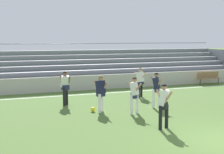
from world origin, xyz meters
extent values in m
cube|color=white|center=(0.00, 10.03, 0.00)|extent=(44.00, 0.12, 0.01)
cube|color=#BCB7AD|center=(0.00, 11.56, 0.47)|extent=(48.00, 0.16, 0.94)
cube|color=#B2B2B7|center=(-0.94, 12.50, 0.33)|extent=(25.42, 0.36, 0.08)
cube|color=slate|center=(-0.94, 12.30, 0.17)|extent=(25.42, 0.04, 0.33)
cube|color=#B2B2B7|center=(-0.94, 13.24, 0.66)|extent=(25.42, 0.36, 0.08)
cube|color=slate|center=(-0.94, 13.04, 0.50)|extent=(25.42, 0.04, 0.33)
cube|color=#B2B2B7|center=(-0.94, 13.97, 0.99)|extent=(25.42, 0.36, 0.08)
cube|color=slate|center=(-0.94, 13.77, 0.83)|extent=(25.42, 0.04, 0.33)
cube|color=#B2B2B7|center=(-0.94, 14.70, 1.32)|extent=(25.42, 0.36, 0.08)
cube|color=slate|center=(-0.94, 14.50, 1.16)|extent=(25.42, 0.04, 0.33)
cube|color=#B2B2B7|center=(-0.94, 15.43, 1.66)|extent=(25.42, 0.36, 0.08)
cube|color=slate|center=(-0.94, 15.23, 1.49)|extent=(25.42, 0.04, 0.33)
cube|color=#B2B2B7|center=(-0.94, 16.17, 1.99)|extent=(25.42, 0.36, 0.08)
cube|color=slate|center=(-0.94, 15.97, 1.82)|extent=(25.42, 0.04, 0.33)
cube|color=#B2B2B7|center=(-0.94, 16.90, 2.32)|extent=(25.42, 0.36, 0.08)
cube|color=slate|center=(-0.94, 16.70, 2.15)|extent=(25.42, 0.04, 0.33)
cube|color=slate|center=(11.67, 14.70, 1.16)|extent=(0.20, 4.76, 2.32)
cylinder|color=slate|center=(-0.94, 17.15, 2.87)|extent=(25.42, 0.06, 0.06)
cube|color=olive|center=(7.43, 10.83, 0.45)|extent=(1.80, 0.40, 0.06)
cube|color=olive|center=(7.43, 11.01, 0.70)|extent=(1.80, 0.05, 0.40)
cylinder|color=#47474C|center=(6.65, 10.83, 0.23)|extent=(0.07, 0.07, 0.45)
cylinder|color=#47474C|center=(8.21, 10.83, 0.23)|extent=(0.07, 0.07, 0.45)
cylinder|color=white|center=(-2.71, 5.30, 0.43)|extent=(0.13, 0.13, 0.86)
cylinder|color=white|center=(-2.52, 5.57, 0.43)|extent=(0.13, 0.13, 0.86)
cube|color=#232847|center=(-2.62, 5.43, 0.84)|extent=(0.39, 0.27, 0.24)
cube|color=#191E38|center=(-2.62, 5.43, 1.14)|extent=(0.43, 0.39, 0.59)
cylinder|color=#A87A5B|center=(-2.78, 5.56, 1.18)|extent=(0.13, 0.39, 0.46)
cylinder|color=#A87A5B|center=(-2.45, 5.30, 1.18)|extent=(0.13, 0.39, 0.46)
sphere|color=#A87A5B|center=(-2.62, 5.43, 1.52)|extent=(0.21, 0.21, 0.21)
sphere|color=brown|center=(-2.62, 5.43, 1.54)|extent=(0.20, 0.20, 0.20)
cylinder|color=white|center=(-1.51, 4.53, 0.42)|extent=(0.13, 0.13, 0.85)
cylinder|color=white|center=(-1.20, 4.63, 0.42)|extent=(0.13, 0.13, 0.85)
cube|color=#232847|center=(-1.36, 4.58, 0.83)|extent=(0.41, 0.41, 0.24)
cube|color=white|center=(-1.36, 4.58, 1.13)|extent=(0.50, 0.50, 0.59)
cylinder|color=#A87A5B|center=(-1.41, 4.78, 1.16)|extent=(0.32, 0.32, 0.46)
cylinder|color=#A87A5B|center=(-1.30, 4.38, 1.16)|extent=(0.32, 0.32, 0.46)
sphere|color=#A87A5B|center=(-1.36, 4.58, 1.51)|extent=(0.21, 0.21, 0.21)
sphere|color=black|center=(-1.36, 4.58, 1.53)|extent=(0.20, 0.20, 0.20)
cylinder|color=black|center=(0.54, 8.08, 0.43)|extent=(0.13, 0.13, 0.87)
cylinder|color=black|center=(0.75, 8.19, 0.43)|extent=(0.13, 0.13, 0.87)
cube|color=#232847|center=(0.64, 8.14, 0.85)|extent=(0.42, 0.34, 0.24)
cube|color=white|center=(0.64, 8.14, 1.15)|extent=(0.47, 0.42, 0.59)
cylinder|color=#D6A884|center=(0.50, 8.26, 1.19)|extent=(0.21, 0.38, 0.46)
cylinder|color=#D6A884|center=(0.78, 8.01, 1.19)|extent=(0.21, 0.38, 0.46)
sphere|color=#D6A884|center=(0.64, 8.14, 1.53)|extent=(0.21, 0.21, 0.21)
sphere|color=brown|center=(0.64, 8.14, 1.55)|extent=(0.20, 0.20, 0.20)
cylinder|color=white|center=(-0.01, 5.35, 0.45)|extent=(0.13, 0.13, 0.90)
cylinder|color=white|center=(0.35, 5.45, 0.45)|extent=(0.13, 0.13, 0.90)
cube|color=#232847|center=(0.17, 5.40, 0.88)|extent=(0.40, 0.42, 0.24)
cube|color=#191E38|center=(0.17, 5.40, 1.18)|extent=(0.50, 0.50, 0.59)
cylinder|color=#A87A5B|center=(0.14, 5.62, 1.22)|extent=(0.30, 0.27, 0.49)
cylinder|color=#A87A5B|center=(0.20, 5.19, 1.22)|extent=(0.30, 0.27, 0.49)
sphere|color=#A87A5B|center=(0.17, 5.40, 1.56)|extent=(0.21, 0.21, 0.21)
sphere|color=black|center=(0.17, 5.40, 1.58)|extent=(0.20, 0.20, 0.20)
cylinder|color=black|center=(-3.70, 7.50, 0.46)|extent=(0.13, 0.13, 0.92)
cylinder|color=black|center=(-3.87, 7.31, 0.46)|extent=(0.13, 0.13, 0.92)
cube|color=#232847|center=(-3.78, 7.41, 0.90)|extent=(0.38, 0.26, 0.24)
cube|color=white|center=(-3.78, 7.41, 1.20)|extent=(0.42, 0.42, 0.60)
cylinder|color=brown|center=(-3.61, 7.31, 1.23)|extent=(0.11, 0.30, 0.50)
cylinder|color=brown|center=(-3.95, 7.50, 1.23)|extent=(0.11, 0.30, 0.50)
sphere|color=brown|center=(-3.78, 7.41, 1.58)|extent=(0.21, 0.21, 0.21)
sphere|color=black|center=(-3.78, 7.41, 1.60)|extent=(0.20, 0.20, 0.20)
cylinder|color=black|center=(-1.17, 2.13, 0.44)|extent=(0.13, 0.13, 0.88)
cylinder|color=black|center=(-1.50, 2.00, 0.44)|extent=(0.13, 0.13, 0.88)
cube|color=black|center=(-1.34, 2.07, 0.86)|extent=(0.41, 0.41, 0.24)
cube|color=white|center=(-1.34, 2.07, 1.16)|extent=(0.51, 0.51, 0.60)
cylinder|color=#A87A5B|center=(-1.29, 1.86, 1.20)|extent=(0.28, 0.29, 0.49)
cylinder|color=#A87A5B|center=(-1.39, 2.27, 1.20)|extent=(0.28, 0.29, 0.49)
sphere|color=#A87A5B|center=(-1.34, 2.07, 1.55)|extent=(0.21, 0.21, 0.21)
sphere|color=black|center=(-1.34, 2.07, 1.57)|extent=(0.20, 0.20, 0.20)
sphere|color=yellow|center=(-2.94, 5.57, 0.11)|extent=(0.22, 0.22, 0.22)
camera|label=1|loc=(-7.14, -7.94, 3.31)|focal=51.40mm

